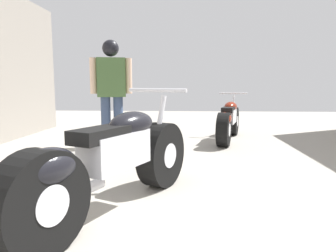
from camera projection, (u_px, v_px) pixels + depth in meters
The scene contains 4 objects.
ground_plane at pixel (207, 177), 3.40m from camera, with size 17.14×17.14×0.00m, color #9E998E.
motorcycle_maroon_cruiser at pixel (113, 162), 2.38m from camera, with size 1.07×1.95×0.96m.
motorcycle_black_naked at pixel (229, 121), 5.56m from camera, with size 0.73×1.80×0.85m.
mechanic_in_blue at pixel (111, 83), 4.99m from camera, with size 0.67×0.34×1.70m.
Camera 1 is at (-0.24, 0.25, 0.99)m, focal length 33.35 mm.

